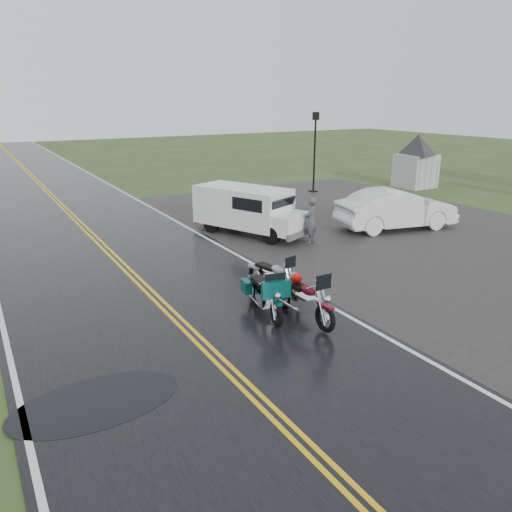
{
  "coord_description": "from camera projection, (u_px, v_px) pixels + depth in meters",
  "views": [
    {
      "loc": [
        -4.02,
        -9.71,
        5.32
      ],
      "look_at": [
        2.8,
        2.0,
        1.0
      ],
      "focal_mm": 35.0,
      "sensor_mm": 36.0,
      "label": 1
    }
  ],
  "objects": [
    {
      "name": "motorcycle_red",
      "position": [
        326.0,
        307.0,
        11.53
      ],
      "size": [
        0.89,
        2.34,
        1.38
      ],
      "primitive_type": null,
      "rotation": [
        0.0,
        0.0,
        0.02
      ],
      "color": "#550919",
      "rests_on": "ground"
    },
    {
      "name": "sedan_white",
      "position": [
        396.0,
        210.0,
        20.87
      ],
      "size": [
        5.3,
        2.76,
        1.66
      ],
      "primitive_type": "imported",
      "rotation": [
        0.0,
        0.0,
        1.36
      ],
      "color": "silver",
      "rests_on": "ground"
    },
    {
      "name": "motorcycle_teal",
      "position": [
        277.0,
        303.0,
        11.82
      ],
      "size": [
        1.23,
        2.35,
        1.32
      ],
      "primitive_type": null,
      "rotation": [
        0.0,
        0.0,
        -0.19
      ],
      "color": "#053E3C",
      "rests_on": "ground"
    },
    {
      "name": "van_white",
      "position": [
        272.0,
        220.0,
        18.54
      ],
      "size": [
        3.67,
        5.26,
        1.94
      ],
      "primitive_type": null,
      "rotation": [
        0.0,
        0.0,
        0.41
      ],
      "color": "white",
      "rests_on": "ground"
    },
    {
      "name": "visitor_center",
      "position": [
        418.0,
        148.0,
        30.28
      ],
      "size": [
        16.0,
        10.0,
        4.8
      ],
      "primitive_type": null,
      "color": "#A8AAAD",
      "rests_on": "ground"
    },
    {
      "name": "motorcycle_silver",
      "position": [
        293.0,
        281.0,
        13.39
      ],
      "size": [
        1.1,
        2.14,
        1.21
      ],
      "primitive_type": null,
      "rotation": [
        0.0,
        0.0,
        0.18
      ],
      "color": "#A7AAAE",
      "rests_on": "ground"
    },
    {
      "name": "parking_pad",
      "position": [
        389.0,
        230.0,
        20.93
      ],
      "size": [
        14.0,
        24.0,
        0.03
      ],
      "primitive_type": "cube",
      "color": "black",
      "rests_on": "ground"
    },
    {
      "name": "person_at_van",
      "position": [
        311.0,
        221.0,
        18.81
      ],
      "size": [
        0.76,
        0.71,
        1.75
      ],
      "primitive_type": "imported",
      "rotation": [
        0.0,
        0.0,
        3.75
      ],
      "color": "#444449",
      "rests_on": "ground"
    },
    {
      "name": "road",
      "position": [
        94.0,
        237.0,
        19.77
      ],
      "size": [
        8.0,
        100.0,
        0.04
      ],
      "primitive_type": "cube",
      "color": "black",
      "rests_on": "ground"
    },
    {
      "name": "ground",
      "position": [
        195.0,
        338.0,
        11.54
      ],
      "size": [
        120.0,
        120.0,
        0.0
      ],
      "primitive_type": "plane",
      "color": "#2D471E",
      "rests_on": "ground"
    },
    {
      "name": "lamp_post_far_right",
      "position": [
        315.0,
        153.0,
        28.65
      ],
      "size": [
        0.39,
        0.39,
        4.6
      ],
      "primitive_type": null,
      "color": "black",
      "rests_on": "ground"
    }
  ]
}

